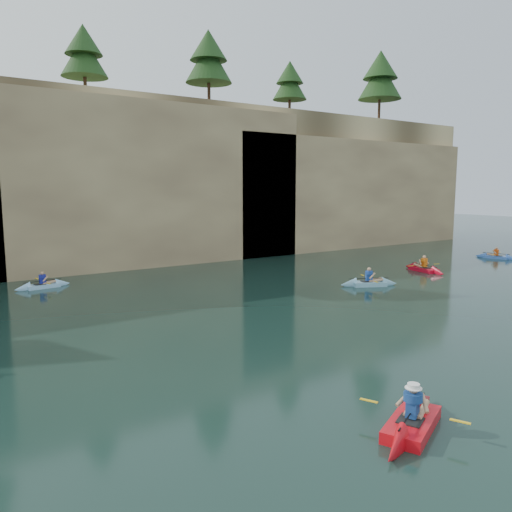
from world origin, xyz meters
TOP-DOWN VIEW (x-y plane):
  - ground at (0.00, 0.00)m, footprint 160.00×160.00m
  - cliff at (0.00, 30.00)m, footprint 70.00×16.00m
  - cliff_slab_center at (2.00, 22.60)m, footprint 24.00×2.40m
  - cliff_slab_east at (22.00, 22.60)m, footprint 26.00×2.40m
  - sea_cave_center at (-4.00, 21.95)m, footprint 3.50×1.00m
  - sea_cave_east at (10.00, 21.95)m, footprint 5.00×1.00m
  - cliff_pines at (0.00, 25.00)m, footprint 56.00×6.00m
  - main_kayaker at (-2.19, -3.00)m, footprint 3.59×2.24m
  - kayaker_ltblue_near at (9.26, 9.02)m, footprint 3.24×2.28m
  - kayaker_red_far at (15.75, 10.36)m, footprint 2.50×3.60m
  - kayaker_ltblue_mid at (-5.66, 18.48)m, footprint 3.00×2.21m
  - kayaker_blue_east at (25.23, 11.02)m, footprint 2.11×3.11m

SIDE VIEW (x-z plane):
  - ground at x=0.00m, z-range 0.00..0.00m
  - kayaker_blue_east at x=25.23m, z-range -0.41..0.67m
  - kayaker_ltblue_mid at x=-5.66m, z-range -0.42..0.69m
  - kayaker_ltblue_near at x=9.26m, z-range -0.48..0.79m
  - kayaker_red_far at x=15.75m, z-range -0.49..0.81m
  - main_kayaker at x=-2.19m, z-range -0.49..0.84m
  - sea_cave_center at x=-4.00m, z-range 0.00..3.20m
  - sea_cave_east at x=10.00m, z-range 0.00..4.50m
  - cliff_slab_east at x=22.00m, z-range 0.00..9.84m
  - cliff_slab_center at x=2.00m, z-range 0.00..11.40m
  - cliff at x=0.00m, z-range 0.00..12.00m
  - cliff_pines at x=0.00m, z-range 12.00..19.83m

